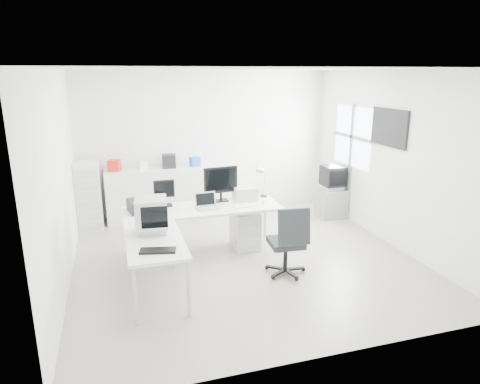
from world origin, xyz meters
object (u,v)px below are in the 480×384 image
object	(u,v)px
sideboard	(160,194)
lcd_monitor_large	(221,184)
crt_tv	(333,178)
crt_monitor	(151,215)
main_desk	(203,230)
drawer_pedestal	(245,229)
filing_cabinet	(89,196)
lcd_monitor_small	(164,193)
office_chair	(286,239)
tv_cabinet	(331,203)
laser_printer	(245,193)
inkjet_printer	(146,205)
side_desk	(156,267)
laptop	(207,203)

from	to	relation	value
sideboard	lcd_monitor_large	bearing A→B (deg)	-63.46
lcd_monitor_large	crt_tv	distance (m)	2.53
crt_monitor	main_desk	bearing A→B (deg)	50.44
drawer_pedestal	filing_cabinet	distance (m)	2.95
lcd_monitor_small	office_chair	world-z (taller)	lcd_monitor_small
crt_monitor	crt_tv	xyz separation A→B (m)	(3.61, 1.83, -0.20)
tv_cabinet	crt_tv	world-z (taller)	crt_tv
main_desk	laser_printer	size ratio (longest dim) A/B	6.55
office_chair	lcd_monitor_small	bearing A→B (deg)	144.52
laser_printer	office_chair	size ratio (longest dim) A/B	0.36
drawer_pedestal	crt_tv	distance (m)	2.31
crt_monitor	crt_tv	size ratio (longest dim) A/B	0.96
drawer_pedestal	tv_cabinet	distance (m)	2.26
inkjet_printer	crt_monitor	bearing A→B (deg)	-100.12
main_desk	lcd_monitor_large	world-z (taller)	lcd_monitor_large
side_desk	drawer_pedestal	world-z (taller)	side_desk
side_desk	crt_monitor	bearing A→B (deg)	90.00
main_desk	lcd_monitor_large	bearing A→B (deg)	35.54
side_desk	main_desk	bearing A→B (deg)	52.31
side_desk	filing_cabinet	world-z (taller)	filing_cabinet
main_desk	crt_tv	xyz separation A→B (m)	(2.76, 0.98, 0.42)
crt_monitor	office_chair	size ratio (longest dim) A/B	0.47
inkjet_printer	lcd_monitor_small	world-z (taller)	lcd_monitor_small
crt_monitor	filing_cabinet	bearing A→B (deg)	114.71
lcd_monitor_large	crt_tv	world-z (taller)	lcd_monitor_large
main_desk	lcd_monitor_small	size ratio (longest dim) A/B	5.99
inkjet_printer	lcd_monitor_small	xyz separation A→B (m)	(0.30, 0.15, 0.11)
crt_tv	filing_cabinet	xyz separation A→B (m)	(-4.50, 0.71, -0.18)
laptop	lcd_monitor_large	bearing A→B (deg)	45.61
drawer_pedestal	crt_tv	bearing A→B (deg)	24.18
main_desk	inkjet_printer	world-z (taller)	inkjet_printer
lcd_monitor_small	sideboard	bearing A→B (deg)	87.30
sideboard	office_chair	bearing A→B (deg)	-64.06
lcd_monitor_small	main_desk	bearing A→B (deg)	-23.79
main_desk	sideboard	distance (m)	1.92
crt_tv	side_desk	bearing A→B (deg)	-150.12
lcd_monitor_large	crt_monitor	bearing A→B (deg)	-142.56
lcd_monitor_small	laptop	size ratio (longest dim) A/B	1.25
laser_printer	lcd_monitor_large	bearing A→B (deg)	177.42
tv_cabinet	sideboard	distance (m)	3.35
lcd_monitor_large	tv_cabinet	xyz separation A→B (m)	(2.41, 0.73, -0.76)
side_desk	lcd_monitor_large	world-z (taller)	lcd_monitor_large
inkjet_printer	main_desk	bearing A→B (deg)	-16.83
drawer_pedestal	crt_monitor	xyz separation A→B (m)	(-1.55, -0.90, 0.69)
main_desk	tv_cabinet	xyz separation A→B (m)	(2.76, 0.98, -0.09)
laser_printer	tv_cabinet	size ratio (longest dim) A/B	0.65
side_desk	inkjet_printer	world-z (taller)	inkjet_printer
drawer_pedestal	laptop	xyz separation A→B (m)	(-0.65, -0.15, 0.55)
laser_printer	filing_cabinet	xyz separation A→B (m)	(-2.49, 1.47, -0.25)
inkjet_printer	lcd_monitor_large	bearing A→B (deg)	-3.00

